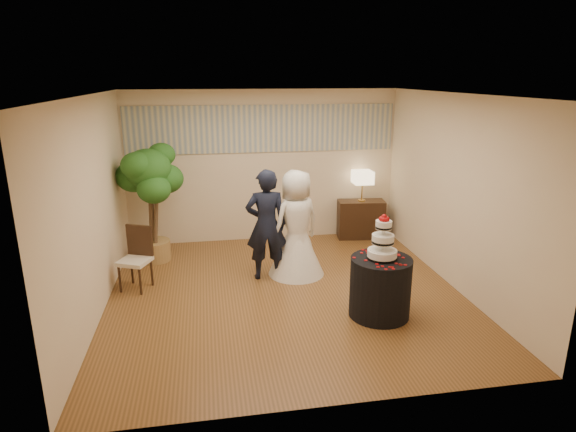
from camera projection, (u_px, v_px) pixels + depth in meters
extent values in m
cube|color=brown|center=(286.00, 293.00, 6.96)|extent=(5.00, 5.00, 0.00)
cube|color=white|center=(286.00, 94.00, 6.17)|extent=(5.00, 5.00, 0.00)
cube|color=beige|center=(263.00, 167.00, 8.93)|extent=(5.00, 0.06, 2.80)
cube|color=beige|center=(333.00, 271.00, 4.20)|extent=(5.00, 0.06, 2.80)
cube|color=beige|center=(94.00, 208.00, 6.16)|extent=(0.06, 5.00, 2.80)
cube|color=beige|center=(456.00, 193.00, 6.97)|extent=(0.06, 5.00, 2.80)
cube|color=#A6AA9B|center=(263.00, 129.00, 8.71)|extent=(4.90, 0.02, 0.85)
imported|color=black|center=(266.00, 225.00, 7.28)|extent=(0.64, 0.43, 1.72)
imported|color=white|center=(296.00, 223.00, 7.43)|extent=(1.17, 1.17, 1.67)
cylinder|color=black|center=(380.00, 287.00, 6.23)|extent=(0.97, 0.97, 0.79)
cube|color=black|center=(361.00, 219.00, 9.27)|extent=(0.92, 0.49, 0.73)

